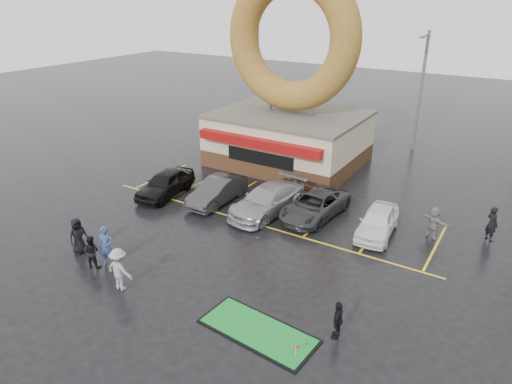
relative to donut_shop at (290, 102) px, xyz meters
The scene contains 18 objects.
ground 14.04m from the donut_shop, 76.98° to the right, with size 120.00×120.00×0.00m, color black.
donut_shop is the anchor object (origin of this frame).
streetlight_left 9.87m from the donut_shop, 135.22° to the left, with size 0.40×2.21×9.00m.
streetlight_mid 10.59m from the donut_shop, 48.62° to the left, with size 0.40×2.21×9.00m.
car_black 10.58m from the donut_shop, 111.23° to the right, with size 1.81×4.50×1.53m, color black.
car_dgrey 9.21m from the donut_shop, 91.73° to the right, with size 1.55×4.45×1.47m, color #2E2E31.
car_silver 9.34m from the donut_shop, 69.59° to the right, with size 2.21×5.43×1.57m, color #97979B.
car_grey 9.73m from the donut_shop, 52.29° to the right, with size 2.28×4.96×1.38m, color #303032.
car_white 12.18m from the donut_shop, 38.41° to the right, with size 1.68×4.17×1.42m, color white.
person_blue 16.97m from the donut_shop, 91.53° to the right, with size 0.72×0.47×1.97m, color navy.
person_blackjkt 17.48m from the donut_shop, 93.10° to the right, with size 0.76×0.60×1.57m, color black.
person_hoodie 17.98m from the donut_shop, 85.27° to the right, with size 1.24×0.71×1.92m, color gray.
person_bystander 17.11m from the donut_shop, 98.47° to the right, with size 0.88×0.58×1.81m, color black.
person_cameraman 19.00m from the donut_shop, 56.29° to the right, with size 0.89×0.37×1.52m, color black.
person_walker_near 13.56m from the donut_shop, 27.48° to the right, with size 1.57×0.50×1.70m, color gray.
person_walker_far 15.32m from the donut_shop, 18.73° to the right, with size 0.67×0.44×1.83m, color black.
dumpster 6.21m from the donut_shop, 156.67° to the right, with size 1.80×1.20×1.30m, color #183B16.
putting_green 19.03m from the donut_shop, 65.18° to the right, with size 4.58×2.25×0.56m.
Camera 1 is at (11.78, -15.22, 11.55)m, focal length 32.00 mm.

